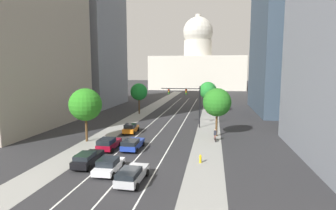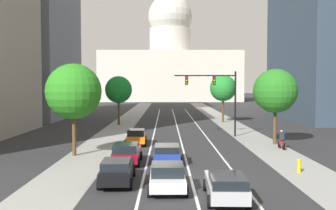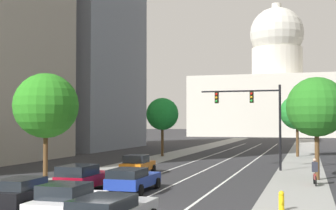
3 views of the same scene
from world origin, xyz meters
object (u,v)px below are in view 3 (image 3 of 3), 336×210
at_px(capitol_building, 277,92).
at_px(car_blue, 132,179).
at_px(fire_hydrant, 281,200).
at_px(car_white, 67,200).
at_px(cyclist, 315,172).
at_px(street_tree_near_left, 162,114).
at_px(street_tree_mid_right, 317,107).
at_px(car_black, 27,192).
at_px(car_crimson, 83,177).
at_px(street_tree_near_right, 297,112).
at_px(car_orange, 137,164).
at_px(street_tree_mid_left, 46,106).
at_px(traffic_signal_mast, 256,109).

height_order(capitol_building, car_blue, capitol_building).
bearing_deg(fire_hydrant, car_white, -153.40).
xyz_separation_m(cyclist, street_tree_near_left, (-17.02, 21.79, 4.15)).
xyz_separation_m(capitol_building, street_tree_mid_right, (8.97, -103.20, -7.36)).
bearing_deg(fire_hydrant, car_black, -166.23).
height_order(car_black, cyclist, cyclist).
distance_m(car_black, car_crimson, 5.73).
distance_m(fire_hydrant, street_tree_near_right, 35.44).
bearing_deg(fire_hydrant, street_tree_mid_right, 81.84).
bearing_deg(car_crimson, cyclist, -63.53).
height_order(capitol_building, car_crimson, capitol_building).
distance_m(car_orange, car_white, 16.79).
bearing_deg(car_black, street_tree_near_right, -18.42).
xyz_separation_m(capitol_building, fire_hydrant, (7.17, -115.73, -12.02)).
relative_size(car_blue, fire_hydrant, 5.02).
height_order(street_tree_mid_left, street_tree_mid_right, street_tree_mid_left).
bearing_deg(street_tree_mid_right, car_black, -130.98).
xyz_separation_m(traffic_signal_mast, street_tree_mid_left, (-13.06, -11.89, 0.06)).
height_order(car_blue, street_tree_mid_right, street_tree_mid_right).
xyz_separation_m(car_blue, fire_hydrant, (8.63, -3.47, -0.29)).
bearing_deg(street_tree_near_left, fire_hydrant, -63.76).
xyz_separation_m(car_black, street_tree_near_right, (11.54, 37.95, 4.41)).
height_order(car_blue, street_tree_near_right, street_tree_near_right).
height_order(traffic_signal_mast, cyclist, traffic_signal_mast).
distance_m(car_orange, street_tree_near_left, 19.92).
distance_m(capitol_building, car_black, 119.21).
bearing_deg(fire_hydrant, street_tree_near_left, 116.24).
bearing_deg(cyclist, street_tree_near_right, -1.77).
xyz_separation_m(car_blue, street_tree_near_right, (8.62, 31.65, 4.44)).
height_order(car_orange, car_crimson, car_crimson).
bearing_deg(car_crimson, street_tree_mid_right, -54.39).
bearing_deg(car_black, car_crimson, -1.48).
bearing_deg(street_tree_near_left, car_crimson, -82.22).
xyz_separation_m(car_blue, car_white, (0.00, -7.79, 0.01)).
height_order(cyclist, street_tree_mid_right, street_tree_mid_right).
relative_size(fire_hydrant, street_tree_mid_right, 0.13).
bearing_deg(street_tree_mid_left, traffic_signal_mast, 42.31).
xyz_separation_m(car_crimson, fire_hydrant, (11.55, -2.90, -0.36)).
bearing_deg(car_orange, car_black, 177.78).
height_order(street_tree_near_right, street_tree_mid_left, street_tree_mid_left).
bearing_deg(capitol_building, cyclist, -85.28).
distance_m(cyclist, street_tree_near_right, 26.03).
distance_m(car_white, car_crimson, 7.79).
height_order(traffic_signal_mast, street_tree_mid_right, street_tree_mid_right).
xyz_separation_m(capitol_building, car_blue, (-1.46, -112.26, -11.74)).
relative_size(capitol_building, cyclist, 27.77).
height_order(car_orange, street_tree_mid_left, street_tree_mid_left).
bearing_deg(street_tree_near_right, street_tree_near_left, -166.06).
distance_m(traffic_signal_mast, street_tree_near_left, 17.96).
relative_size(car_crimson, cyclist, 2.48).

